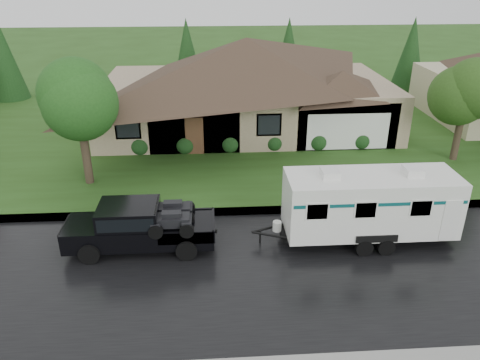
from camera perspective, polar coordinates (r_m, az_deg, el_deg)
name	(u,v)px	position (r m, az deg, el deg)	size (l,w,h in m)	color
ground	(222,241)	(18.45, -2.17, -7.44)	(140.00, 140.00, 0.00)	#284B17
road	(224,271)	(16.79, -1.95, -11.07)	(140.00, 8.00, 0.01)	black
curb	(221,212)	(20.35, -2.37, -3.88)	(140.00, 0.50, 0.15)	gray
lawn	(215,122)	(32.12, -3.03, 7.09)	(140.00, 26.00, 0.15)	#284B17
house_main	(251,73)	(30.20, 1.33, 12.88)	(19.44, 10.80, 6.90)	gray
tree_left_green	(78,102)	(22.69, -19.13, 8.96)	(3.49, 3.49, 5.78)	#382B1E
tree_right_green	(466,94)	(27.10, 25.86, 9.43)	(3.15, 3.15, 5.22)	#382B1E
shrub_row	(252,142)	(26.64, 1.49, 4.64)	(13.60, 1.00, 1.00)	#143814
pickup_truck	(137,225)	(17.95, -12.43, -5.40)	(5.49, 2.09, 1.83)	black
travel_trailer	(370,203)	(18.41, 15.57, -2.71)	(6.77, 2.38, 3.04)	white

